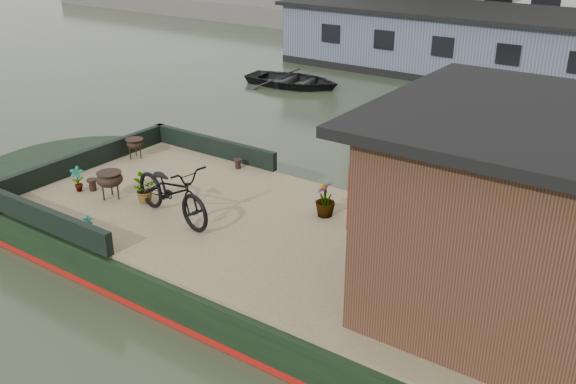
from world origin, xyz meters
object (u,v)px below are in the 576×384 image
Objects in this scene: cabin at (552,222)px; brazier_rear at (135,148)px; potted_plant_a at (77,179)px; brazier_front at (110,185)px; dinghy at (293,76)px; bicycle at (172,191)px.

brazier_rear is (-7.79, 0.94, -1.04)m from cabin.
potted_plant_a is 0.95× the size of brazier_front.
potted_plant_a reaches higher than dinghy.
bicycle is 2.08m from potted_plant_a.
bicycle is 3.82× the size of brazier_front.
cabin is 6.80m from brazier_front.
bicycle reaches higher than brazier_front.
brazier_rear is (-0.41, 1.67, -0.03)m from potted_plant_a.
brazier_front is at bearing -174.89° from cabin.
brazier_rear reaches higher than dinghy.
cabin is at bearing -140.56° from dinghy.
potted_plant_a is (-7.37, -0.73, -1.01)m from cabin.
potted_plant_a is 10.35m from dinghy.
brazier_front reaches higher than potted_plant_a.
cabin is at bearing -73.06° from bicycle.
bicycle reaches higher than potted_plant_a.
brazier_rear is at bearing 125.31° from brazier_front.
dinghy is at bearing 136.76° from cabin.
potted_plant_a is 0.69m from brazier_front.
bicycle is 0.58× the size of dinghy.
dinghy is (-2.52, 10.03, -0.55)m from potted_plant_a.
potted_plant_a is (-2.06, -0.16, -0.24)m from bicycle.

